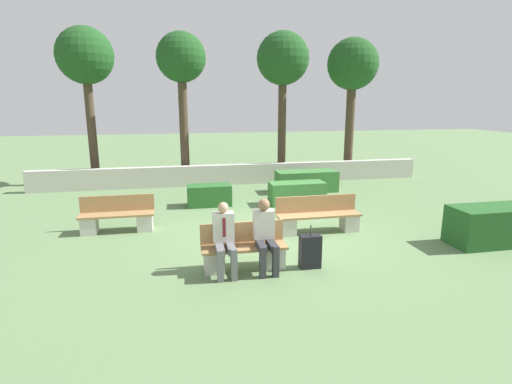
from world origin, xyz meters
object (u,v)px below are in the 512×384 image
Objects in this scene: person_seated_man at (224,236)px; person_seated_woman at (265,232)px; tree_rightmost at (353,68)px; tree_leftmost at (85,59)px; tree_center_right at (283,62)px; tree_center_left at (181,62)px; bench_right_side at (318,218)px; bench_front at (244,252)px; suitcase at (310,251)px; bench_left_side at (117,218)px.

person_seated_man is 0.76m from person_seated_woman.
person_seated_woman is at bearing -122.66° from tree_rightmost.
tree_leftmost is 7.21m from tree_center_right.
tree_center_left is at bearing -175.28° from tree_center_right.
tree_center_right is (3.85, 0.32, 0.12)m from tree_center_left.
tree_rightmost is at bearing 57.26° from bench_right_side.
tree_center_right reaches higher than person_seated_woman.
suitcase is (1.23, -0.21, 0.00)m from bench_front.
tree_rightmost is (3.70, 6.60, 4.01)m from bench_right_side.
tree_center_right is at bearing 78.97° from bench_right_side.
tree_center_left is (1.80, 5.48, 4.10)m from bench_left_side.
tree_rightmost is at bearing 35.27° from bench_left_side.
suitcase is (0.86, -0.08, -0.42)m from person_seated_woman.
bench_front is 0.79× the size of bench_right_side.
suitcase is (-0.89, -1.98, -0.01)m from bench_right_side.
tree_rightmost is at bearing 55.17° from bench_front.
suitcase is at bearing -117.68° from bench_right_side.
bench_front is 10.96m from tree_rightmost.
tree_center_left is at bearing 111.02° from bench_right_side.
bench_right_side is 0.37× the size of tree_rightmost.
tree_center_right reaches higher than suitcase.
tree_rightmost is (5.82, 8.36, 4.03)m from bench_front.
tree_leftmost is (-6.30, 7.08, 4.20)m from bench_right_side.
bench_left_side is 9.13m from tree_center_right.
tree_center_left is at bearing 103.68° from suitcase.
tree_center_right is (0.90, 6.79, 4.21)m from bench_right_side.
person_seated_woman is (0.76, 0.00, 0.02)m from person_seated_man.
suitcase is at bearing -76.32° from tree_center_left.
tree_center_left is (-2.95, 6.48, 4.09)m from bench_right_side.
person_seated_woman is 9.23m from tree_center_left.
bench_front is at bearing -64.73° from tree_leftmost.
bench_right_side is 2.41× the size of suitcase.
suitcase is (1.61, -0.07, -0.40)m from person_seated_man.
bench_left_side is at bearing 133.55° from bench_front.
tree_leftmost is 1.03× the size of tree_rightmost.
tree_rightmost is at bearing 57.34° from person_seated_woman.
bench_left_side is at bearing 136.00° from person_seated_woman.
tree_leftmost is 3.41m from tree_center_left.
bench_front is 10.02m from tree_center_right.
person_seated_woman is at bearing -19.75° from bench_front.
tree_leftmost is at bearing 128.20° from bench_right_side.
bench_left_side and bench_right_side have the same top height.
tree_center_right reaches higher than tree_leftmost.
person_seated_woman is 10.76m from tree_leftmost.
person_seated_man is at bearing -111.39° from tree_center_right.
tree_leftmost reaches higher than bench_left_side.
tree_rightmost reaches higher than person_seated_woman.
tree_rightmost is (5.45, 8.50, 3.61)m from person_seated_woman.
tree_leftmost is at bearing 120.84° from suitcase.
tree_center_right is at bearing 70.54° from bench_front.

